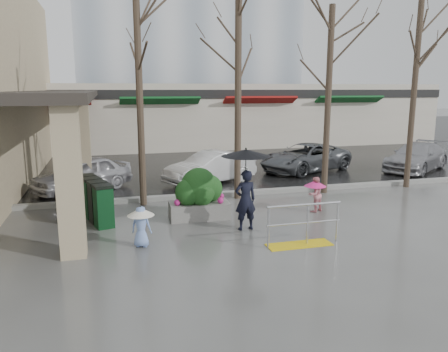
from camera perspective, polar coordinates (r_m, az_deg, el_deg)
name	(u,v)px	position (r m, az deg, el deg)	size (l,w,h in m)	color
ground	(234,234)	(11.45, 1.26, -7.57)	(120.00, 120.00, 0.00)	#51514F
street_asphalt	(149,140)	(32.74, -9.74, 4.68)	(120.00, 36.00, 0.01)	black
curb	(201,195)	(15.15, -3.03, -2.56)	(120.00, 0.30, 0.15)	gray
canopy_slab	(58,91)	(18.46, -20.90, 10.34)	(2.80, 18.00, 0.25)	#2D2823
pillar_front	(69,180)	(10.11, -19.56, -0.50)	(0.55, 0.55, 3.50)	tan
pillar_back	(83,144)	(16.52, -17.98, 3.97)	(0.55, 0.55, 3.50)	tan
storefront_row	(185,115)	(28.85, -5.08, 7.92)	(34.00, 6.74, 4.00)	beige
handrail	(302,230)	(10.73, 10.14, -6.95)	(1.90, 0.50, 1.03)	yellow
tree_west	(138,43)	(14.09, -11.22, 16.73)	(3.20, 3.20, 6.80)	#382B21
tree_midwest	(238,40)	(14.70, 1.89, 17.28)	(3.20, 3.20, 7.00)	#382B21
tree_mideast	(330,55)	(15.95, 13.71, 15.16)	(3.20, 3.20, 6.50)	#382B21
tree_east	(418,41)	(17.92, 24.03, 15.75)	(3.20, 3.20, 7.20)	#382B21
woman	(246,179)	(11.46, 2.85, -0.39)	(1.31, 1.31, 2.21)	black
child_pink	(315,191)	(13.61, 11.79, -1.99)	(0.67, 0.67, 1.08)	pink
child_blue	(141,222)	(10.58, -10.79, -5.87)	(0.65, 0.65, 1.00)	#7D9DDF
planter	(199,194)	(12.65, -3.27, -2.39)	(1.74, 1.01, 1.49)	gray
news_boxes	(95,200)	(13.02, -16.46, -2.99)	(1.05, 2.17, 1.19)	#0D3A1A
car_a	(82,174)	(16.86, -18.02, 0.25)	(1.49, 3.70, 1.26)	silver
car_b	(211,167)	(17.38, -1.75, 1.12)	(1.33, 3.82, 1.26)	white
car_c	(305,158)	(20.22, 10.59, 2.38)	(2.09, 4.53, 1.26)	#5A5E62
car_d	(416,157)	(22.00, 23.84, 2.32)	(1.77, 4.34, 1.26)	#A6A6AA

